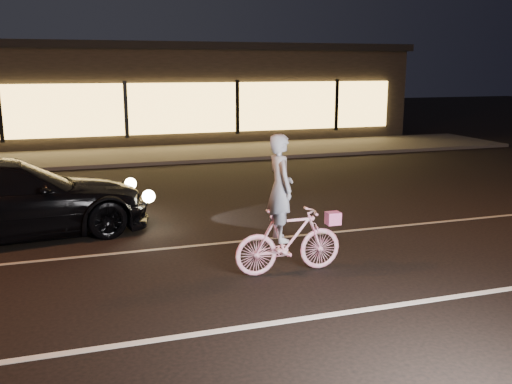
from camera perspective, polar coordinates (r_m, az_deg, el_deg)
name	(u,v)px	position (r m, az deg, el deg)	size (l,w,h in m)	color
ground	(227,284)	(8.78, -2.95, -9.17)	(90.00, 90.00, 0.00)	black
lane_stripe_near	(258,325)	(7.46, 0.16, -13.19)	(60.00, 0.12, 0.01)	silver
lane_stripe_far	(198,245)	(10.61, -5.79, -5.33)	(60.00, 0.10, 0.01)	gray
sidewalk	(133,156)	(21.23, -12.21, 3.57)	(30.00, 4.00, 0.12)	#383533
storefront	(116,91)	(26.96, -13.79, 9.78)	(25.40, 8.42, 4.20)	black
cyclist	(287,225)	(9.00, 3.07, -3.29)	(1.78, 0.61, 2.24)	#FF4686
sedan	(8,199)	(11.82, -23.53, -0.66)	(5.54, 2.91, 1.53)	black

